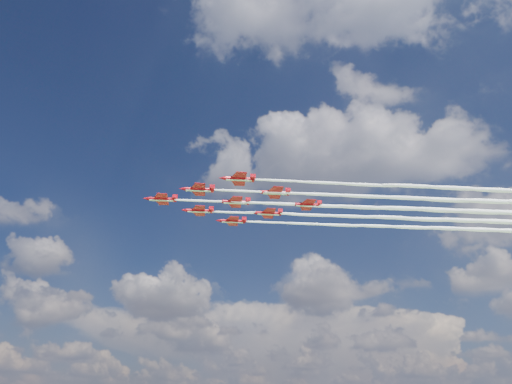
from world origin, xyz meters
TOP-DOWN VIEW (x-y plane):
  - jet_lead at (39.35, 12.15)m, footprint 107.13×53.22m
  - jet_row2_port at (52.14, 9.74)m, footprint 107.13×53.22m
  - jet_row2_starb at (45.56, 23.58)m, footprint 107.13×53.22m
  - jet_row3_port at (64.93, 7.34)m, footprint 107.13×53.22m
  - jet_row3_centre at (58.35, 21.18)m, footprint 107.13×53.22m
  - jet_row3_starb at (51.77, 35.02)m, footprint 107.13×53.22m
  - jet_row4_port at (71.14, 18.78)m, footprint 107.13×53.22m
  - jet_row4_starb at (64.56, 32.62)m, footprint 107.13×53.22m
  - jet_tail at (77.36, 30.21)m, footprint 107.13×53.22m

SIDE VIEW (x-z plane):
  - jet_lead at x=39.35m, z-range 76.07..78.48m
  - jet_row2_port at x=52.14m, z-range 76.07..78.48m
  - jet_row2_starb at x=45.56m, z-range 76.07..78.48m
  - jet_row3_port at x=64.93m, z-range 76.07..78.48m
  - jet_row3_centre at x=58.35m, z-range 76.07..78.48m
  - jet_row3_starb at x=51.77m, z-range 76.07..78.48m
  - jet_row4_port at x=71.14m, z-range 76.07..78.48m
  - jet_row4_starb at x=64.56m, z-range 76.07..78.48m
  - jet_tail at x=77.36m, z-range 76.07..78.48m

